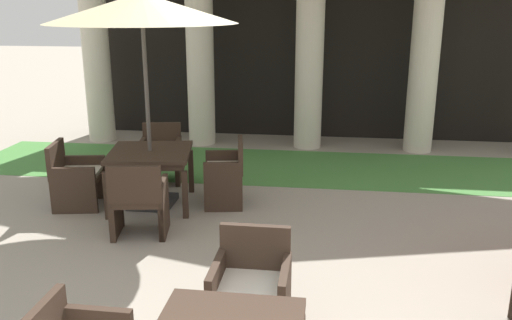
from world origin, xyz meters
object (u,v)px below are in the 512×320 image
patio_chair_near_foreground_west (76,177)px  patio_chair_near_foreground_east (226,173)px  patio_umbrella_near_foreground (142,11)px  patio_chair_mid_right_north (251,293)px  patio_table_near_foreground (150,158)px  patio_chair_near_foreground_south (139,201)px  patio_chair_near_foreground_north (161,155)px

patio_chair_near_foreground_west → patio_chair_near_foreground_east: (1.93, 0.33, 0.03)m
patio_umbrella_near_foreground → patio_chair_mid_right_north: size_ratio=3.11×
patio_table_near_foreground → patio_chair_near_foreground_east: 1.00m
patio_umbrella_near_foreground → patio_chair_near_foreground_west: bearing=-170.2°
patio_table_near_foreground → patio_chair_mid_right_north: 3.27m
patio_table_near_foreground → patio_chair_near_foreground_west: (-0.97, -0.17, -0.25)m
patio_chair_near_foreground_south → patio_chair_mid_right_north: bearing=-59.5°
patio_chair_near_foreground_south → patio_chair_mid_right_north: patio_chair_near_foreground_south is taller
patio_chair_near_foreground_south → patio_chair_near_foreground_east: bearing=45.1°
patio_umbrella_near_foreground → patio_chair_near_foreground_east: size_ratio=3.17×
patio_chair_near_foreground_east → patio_chair_near_foreground_south: 1.38m
patio_table_near_foreground → patio_chair_near_foreground_west: patio_chair_near_foreground_west is taller
patio_umbrella_near_foreground → patio_chair_near_foreground_north: (-0.17, 0.96, -2.06)m
patio_table_near_foreground → patio_chair_near_foreground_north: patio_chair_near_foreground_north is taller
patio_chair_near_foreground_north → patio_chair_near_foreground_south: patio_chair_near_foreground_south is taller
patio_umbrella_near_foreground → patio_table_near_foreground: bearing=104.0°
patio_chair_mid_right_north → patio_table_near_foreground: bearing=-58.1°
patio_chair_mid_right_north → patio_chair_near_foreground_west: bearing=-44.0°
patio_table_near_foreground → patio_chair_near_foreground_east: patio_chair_near_foreground_east is taller
patio_chair_near_foreground_south → patio_chair_near_foreground_north: bearing=90.0°
patio_table_near_foreground → patio_chair_near_foreground_north: size_ratio=1.39×
patio_table_near_foreground → patio_chair_mid_right_north: bearing=-58.5°
patio_table_near_foreground → patio_chair_near_foreground_south: 1.00m
patio_chair_near_foreground_south → patio_chair_near_foreground_west: bearing=135.1°
patio_chair_near_foreground_east → patio_chair_mid_right_north: (0.75, -2.95, -0.00)m
patio_umbrella_near_foreground → patio_chair_mid_right_north: patio_umbrella_near_foreground is taller
patio_umbrella_near_foreground → patio_chair_near_foreground_south: size_ratio=3.10×
patio_chair_near_foreground_east → patio_umbrella_near_foreground: bearing=90.0°
patio_umbrella_near_foreground → patio_chair_mid_right_north: bearing=-58.5°
patio_chair_near_foreground_west → patio_chair_near_foreground_east: patio_chair_near_foreground_east is taller
patio_table_near_foreground → patio_umbrella_near_foreground: (0.00, -0.00, 1.83)m
patio_chair_near_foreground_west → patio_chair_mid_right_north: size_ratio=0.97×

